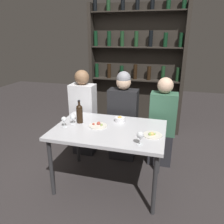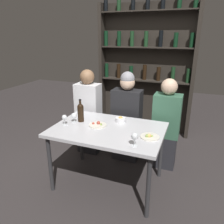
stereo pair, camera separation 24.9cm
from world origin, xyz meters
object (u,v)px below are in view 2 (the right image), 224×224
object	(u,v)px
food_plate_0	(98,125)
seated_person_left	(89,114)
seated_person_center	(127,119)
seated_person_right	(166,127)
wine_bottle	(81,112)
wine_glass_0	(74,116)
snack_bowl	(121,119)
wine_glass_2	(64,118)
wine_glass_1	(135,137)
food_plate_1	(150,137)

from	to	relation	value
food_plate_0	seated_person_left	size ratio (longest dim) A/B	0.16
seated_person_center	seated_person_right	world-z (taller)	seated_person_center
food_plate_0	seated_person_center	world-z (taller)	seated_person_center
wine_bottle	seated_person_left	distance (m)	0.63
food_plate_0	wine_glass_0	bearing A→B (deg)	-177.43
snack_bowl	seated_person_center	distance (m)	0.42
wine_bottle	seated_person_center	world-z (taller)	seated_person_center
wine_glass_0	wine_glass_2	size ratio (longest dim) A/B	0.95
seated_person_center	wine_glass_1	bearing A→B (deg)	-68.30
wine_glass_2	wine_bottle	bearing A→B (deg)	55.23
snack_bowl	seated_person_center	xyz separation A→B (m)	(-0.05, 0.39, -0.14)
wine_glass_0	food_plate_0	bearing A→B (deg)	2.57
wine_bottle	seated_person_left	size ratio (longest dim) A/B	0.22
seated_person_right	wine_glass_2	bearing A→B (deg)	-145.68
wine_bottle	seated_person_right	bearing A→B (deg)	30.44
wine_glass_2	food_plate_0	xyz separation A→B (m)	(0.36, 0.12, -0.08)
snack_bowl	wine_glass_1	bearing A→B (deg)	-58.67
wine_bottle	food_plate_1	distance (m)	0.88
wine_bottle	wine_glass_1	size ratio (longest dim) A/B	2.05
snack_bowl	wine_glass_2	bearing A→B (deg)	-149.70
food_plate_1	snack_bowl	xyz separation A→B (m)	(-0.42, 0.30, 0.02)
wine_glass_0	snack_bowl	distance (m)	0.55
wine_glass_0	seated_person_center	distance (m)	0.79
seated_person_left	seated_person_center	distance (m)	0.59
snack_bowl	food_plate_0	bearing A→B (deg)	-134.80
wine_glass_2	food_plate_1	distance (m)	0.98
wine_bottle	seated_person_right	distance (m)	1.12
food_plate_1	wine_glass_0	bearing A→B (deg)	175.19
seated_person_left	seated_person_right	distance (m)	1.12
seated_person_center	seated_person_right	distance (m)	0.54
food_plate_1	seated_person_right	bearing A→B (deg)	83.74
wine_glass_0	wine_glass_1	bearing A→B (deg)	-20.26
wine_bottle	food_plate_0	size ratio (longest dim) A/B	1.35
seated_person_left	food_plate_0	bearing A→B (deg)	-54.44
seated_person_right	wine_bottle	bearing A→B (deg)	-149.56
wine_glass_0	seated_person_center	size ratio (longest dim) A/B	0.09
snack_bowl	seated_person_center	world-z (taller)	seated_person_center
food_plate_0	seated_person_right	distance (m)	0.93
food_plate_1	seated_person_left	size ratio (longest dim) A/B	0.16
food_plate_0	snack_bowl	world-z (taller)	snack_bowl
seated_person_left	seated_person_center	xyz separation A→B (m)	(0.59, -0.00, 0.01)
wine_glass_1	snack_bowl	size ratio (longest dim) A/B	1.10
food_plate_0	seated_person_center	xyz separation A→B (m)	(0.16, 0.60, -0.12)
seated_person_left	food_plate_1	bearing A→B (deg)	-33.31
wine_glass_1	snack_bowl	world-z (taller)	wine_glass_1
wine_glass_2	wine_glass_0	bearing A→B (deg)	62.01
seated_person_left	seated_person_right	xyz separation A→B (m)	(1.12, 0.00, -0.02)
snack_bowl	seated_person_center	bearing A→B (deg)	96.58
snack_bowl	wine_bottle	bearing A→B (deg)	-160.26
wine_bottle	wine_glass_2	bearing A→B (deg)	-124.77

